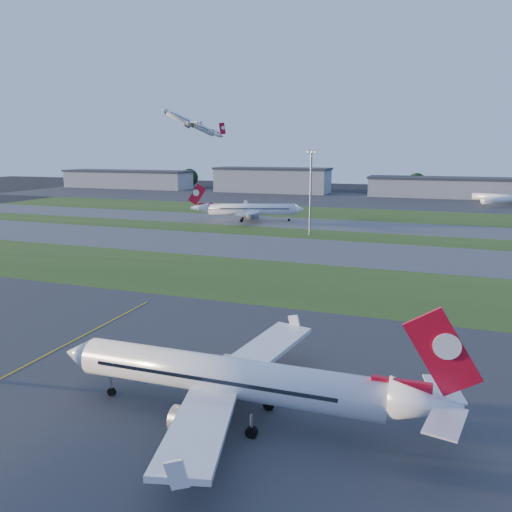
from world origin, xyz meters
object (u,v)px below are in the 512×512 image
at_px(airliner_parked, 229,378).
at_px(airliner_taxiing, 251,210).
at_px(mini_jet_near, 505,200).
at_px(mini_jet_far, 501,197).
at_px(light_mast_centre, 311,187).

relative_size(airliner_parked, airliner_taxiing, 1.01).
bearing_deg(mini_jet_near, mini_jet_far, 52.72).
height_order(airliner_taxiing, mini_jet_near, airliner_taxiing).
xyz_separation_m(airliner_parked, airliner_taxiing, (-46.43, 131.08, 0.13)).
distance_m(mini_jet_far, light_mast_centre, 138.49).
bearing_deg(mini_jet_near, light_mast_centre, -160.77).
bearing_deg(light_mast_centre, airliner_parked, -80.37).
bearing_deg(airliner_taxiing, airliner_parked, 90.93).
xyz_separation_m(airliner_parked, light_mast_centre, (-18.36, 108.25, 10.60)).
bearing_deg(airliner_taxiing, mini_jet_far, -152.56).
bearing_deg(mini_jet_far, light_mast_centre, -108.16).
height_order(airliner_parked, mini_jet_near, airliner_parked).
bearing_deg(mini_jet_near, airliner_taxiing, -177.08).
bearing_deg(airliner_taxiing, light_mast_centre, 122.31).
xyz_separation_m(mini_jet_near, mini_jet_far, (-0.39, 12.67, 0.00)).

